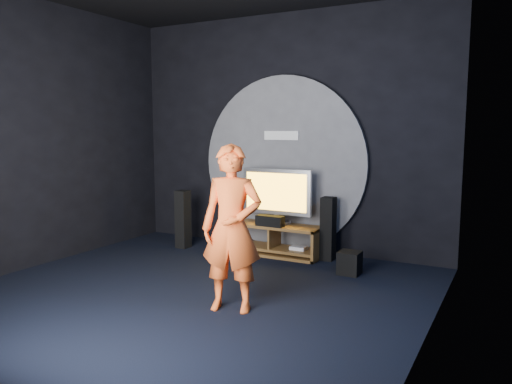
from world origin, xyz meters
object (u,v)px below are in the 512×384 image
tower_speaker_left (183,219)px  player (232,228)px  tower_speaker_right (328,229)px  subwoofer (350,263)px  media_console (275,242)px  tv (277,194)px

tower_speaker_left → player: player is taller
tower_speaker_right → subwoofer: bearing=-47.3°
media_console → subwoofer: 1.32m
tv → tower_speaker_right: 0.90m
tv → tower_speaker_left: (-1.43, -0.33, -0.44)m
tower_speaker_right → player: size_ratio=0.53×
player → media_console: bearing=89.1°
tower_speaker_left → tv: bearing=12.9°
media_console → player: size_ratio=0.82×
tv → tower_speaker_right: bearing=2.4°
media_console → tower_speaker_left: tower_speaker_left is taller
tower_speaker_left → subwoofer: bearing=-3.4°
tv → subwoofer: size_ratio=3.65×
media_console → tv: size_ratio=1.30×
tower_speaker_left → tower_speaker_right: size_ratio=1.00×
tower_speaker_right → player: player is taller
tower_speaker_right → player: (-0.20, -2.27, 0.40)m
tv → player: size_ratio=0.63×
subwoofer → player: size_ratio=0.17×
subwoofer → player: (-0.68, -1.75, 0.70)m
tv → tower_speaker_right: tv is taller
tower_speaker_left → tower_speaker_right: bearing=9.2°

